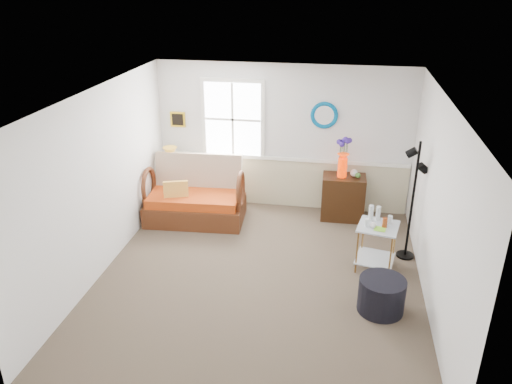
% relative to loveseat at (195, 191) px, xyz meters
% --- Properties ---
extents(floor, '(4.50, 5.00, 0.01)m').
position_rel_loveseat_xyz_m(floor, '(1.40, -1.62, -0.54)').
color(floor, brown).
rests_on(floor, ground).
extents(ceiling, '(4.50, 5.00, 0.01)m').
position_rel_loveseat_xyz_m(ceiling, '(1.40, -1.62, 2.06)').
color(ceiling, white).
rests_on(ceiling, walls).
extents(walls, '(4.51, 5.01, 2.60)m').
position_rel_loveseat_xyz_m(walls, '(1.40, -1.62, 0.76)').
color(walls, white).
rests_on(walls, floor).
extents(wainscot, '(4.46, 0.02, 0.90)m').
position_rel_loveseat_xyz_m(wainscot, '(1.40, 0.86, -0.09)').
color(wainscot, beige).
rests_on(wainscot, walls).
extents(chair_rail, '(4.46, 0.04, 0.06)m').
position_rel_loveseat_xyz_m(chair_rail, '(1.40, 0.85, 0.38)').
color(chair_rail, white).
rests_on(chair_rail, walls).
extents(window, '(1.14, 0.06, 1.44)m').
position_rel_loveseat_xyz_m(window, '(0.50, 0.85, 1.06)').
color(window, white).
rests_on(window, walls).
extents(picture, '(0.28, 0.03, 0.28)m').
position_rel_loveseat_xyz_m(picture, '(-0.52, 0.86, 1.01)').
color(picture, gold).
rests_on(picture, walls).
extents(mirror, '(0.47, 0.07, 0.47)m').
position_rel_loveseat_xyz_m(mirror, '(2.10, 0.86, 1.21)').
color(mirror, '#0071A3').
rests_on(mirror, walls).
extents(loveseat, '(1.72, 1.05, 1.09)m').
position_rel_loveseat_xyz_m(loveseat, '(0.00, 0.00, 0.00)').
color(loveseat, '#502613').
rests_on(loveseat, floor).
extents(throw_pillow, '(0.43, 0.23, 0.42)m').
position_rel_loveseat_xyz_m(throw_pillow, '(-0.27, -0.18, 0.02)').
color(throw_pillow, orange).
rests_on(throw_pillow, loveseat).
extents(lamp_stand, '(0.50, 0.50, 0.68)m').
position_rel_loveseat_xyz_m(lamp_stand, '(-0.58, 0.50, -0.20)').
color(lamp_stand, black).
rests_on(lamp_stand, floor).
extents(table_lamp, '(0.33, 0.33, 0.46)m').
position_rel_loveseat_xyz_m(table_lamp, '(-0.57, 0.48, 0.37)').
color(table_lamp, '#B48326').
rests_on(table_lamp, lamp_stand).
extents(potted_plant, '(0.47, 0.48, 0.28)m').
position_rel_loveseat_xyz_m(potted_plant, '(-0.43, 0.53, 0.28)').
color(potted_plant, '#3E722C').
rests_on(potted_plant, lamp_stand).
extents(cabinet, '(0.74, 0.48, 0.78)m').
position_rel_loveseat_xyz_m(cabinet, '(2.51, 0.53, -0.15)').
color(cabinet, black).
rests_on(cabinet, floor).
extents(flower_vase, '(0.24, 0.24, 0.69)m').
position_rel_loveseat_xyz_m(flower_vase, '(2.47, 0.51, 0.58)').
color(flower_vase, '#E92A00').
rests_on(flower_vase, cabinet).
extents(side_table, '(0.64, 0.64, 0.69)m').
position_rel_loveseat_xyz_m(side_table, '(3.02, -1.05, -0.20)').
color(side_table, '#A87736').
rests_on(side_table, floor).
extents(tabletop_items, '(0.45, 0.45, 0.24)m').
position_rel_loveseat_xyz_m(tabletop_items, '(3.01, -1.01, 0.27)').
color(tabletop_items, silver).
rests_on(tabletop_items, side_table).
extents(floor_lamp, '(0.29, 0.29, 1.84)m').
position_rel_loveseat_xyz_m(floor_lamp, '(3.50, -0.63, 0.38)').
color(floor_lamp, black).
rests_on(floor_lamp, floor).
extents(ottoman, '(0.73, 0.73, 0.45)m').
position_rel_loveseat_xyz_m(ottoman, '(3.06, -2.07, -0.32)').
color(ottoman, black).
rests_on(ottoman, floor).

